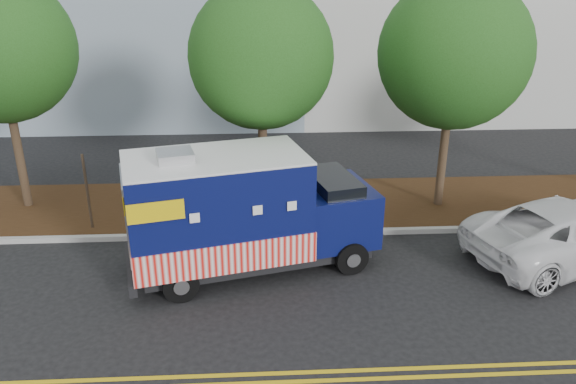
{
  "coord_description": "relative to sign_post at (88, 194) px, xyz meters",
  "views": [
    {
      "loc": [
        -0.12,
        -13.1,
        7.31
      ],
      "look_at": [
        0.62,
        0.6,
        1.7
      ],
      "focal_mm": 35.0,
      "sensor_mm": 36.0,
      "label": 1
    }
  ],
  "objects": [
    {
      "name": "centerline_far",
      "position": [
        5.04,
        -6.68,
        -1.19
      ],
      "size": [
        120.0,
        0.1,
        0.01
      ],
      "primitive_type": "cube",
      "color": "gold",
      "rests_on": "ground"
    },
    {
      "name": "sign_post",
      "position": [
        0.0,
        0.0,
        0.0
      ],
      "size": [
        0.06,
        0.06,
        2.4
      ],
      "primitive_type": "cube",
      "color": "#473828",
      "rests_on": "ground"
    },
    {
      "name": "white_car",
      "position": [
        13.07,
        -2.28,
        -0.41
      ],
      "size": [
        6.25,
        4.26,
        1.59
      ],
      "primitive_type": "imported",
      "rotation": [
        0.0,
        0.0,
        1.88
      ],
      "color": "white",
      "rests_on": "ground"
    },
    {
      "name": "centerline_near",
      "position": [
        5.04,
        -6.43,
        -1.19
      ],
      "size": [
        120.0,
        0.1,
        0.01
      ],
      "primitive_type": "cube",
      "color": "gold",
      "rests_on": "ground"
    },
    {
      "name": "food_truck",
      "position": [
        4.41,
        -2.35,
        0.3
      ],
      "size": [
        6.64,
        3.73,
        3.32
      ],
      "rotation": [
        0.0,
        0.0,
        0.25
      ],
      "color": "black",
      "rests_on": "ground"
    },
    {
      "name": "ground",
      "position": [
        5.04,
        -1.98,
        -1.2
      ],
      "size": [
        120.0,
        120.0,
        0.0
      ],
      "primitive_type": "plane",
      "color": "black",
      "rests_on": "ground"
    },
    {
      "name": "tree_b",
      "position": [
        5.03,
        0.65,
        3.72
      ],
      "size": [
        4.04,
        4.04,
        6.95
      ],
      "color": "#38281C",
      "rests_on": "ground"
    },
    {
      "name": "mulch_strip",
      "position": [
        5.04,
        1.52,
        -1.12
      ],
      "size": [
        120.0,
        4.0,
        0.15
      ],
      "primitive_type": "cube",
      "color": "#311D0D",
      "rests_on": "ground"
    },
    {
      "name": "tree_c",
      "position": [
        10.62,
        1.17,
        3.68
      ],
      "size": [
        4.43,
        4.43,
        7.1
      ],
      "color": "#38281C",
      "rests_on": "ground"
    },
    {
      "name": "curb",
      "position": [
        5.04,
        -0.58,
        -1.12
      ],
      "size": [
        120.0,
        0.18,
        0.15
      ],
      "primitive_type": "cube",
      "color": "#9E9E99",
      "rests_on": "ground"
    }
  ]
}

